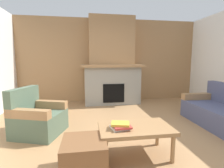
{
  "coord_description": "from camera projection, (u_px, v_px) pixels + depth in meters",
  "views": [
    {
      "loc": [
        -0.8,
        -2.61,
        1.32
      ],
      "look_at": [
        -0.24,
        0.98,
        0.83
      ],
      "focal_mm": 26.79,
      "sensor_mm": 36.0,
      "label": 1
    }
  ],
  "objects": [
    {
      "name": "ottoman",
      "position": [
        84.0,
        156.0,
        2.0
      ],
      "size": [
        0.52,
        0.52,
        0.4
      ],
      "primitive_type": "cube",
      "color": "brown",
      "rests_on": "ground"
    },
    {
      "name": "book_stack_near_edge",
      "position": [
        121.0,
        126.0,
        2.22
      ],
      "size": [
        0.27,
        0.26,
        0.09
      ],
      "color": "beige",
      "rests_on": "coffee_table"
    },
    {
      "name": "armchair",
      "position": [
        37.0,
        118.0,
        3.05
      ],
      "size": [
        0.96,
        0.96,
        0.85
      ],
      "color": "#4C604C",
      "rests_on": "ground"
    },
    {
      "name": "fireplace",
      "position": [
        112.0,
        67.0,
        5.27
      ],
      "size": [
        1.9,
        0.82,
        2.7
      ],
      "color": "gray",
      "rests_on": "ground"
    },
    {
      "name": "ground",
      "position": [
        135.0,
        139.0,
        2.85
      ],
      "size": [
        9.0,
        9.0,
        0.0
      ],
      "primitive_type": "plane",
      "color": "#9E754C"
    },
    {
      "name": "wall_back_wood_panel",
      "position": [
        110.0,
        61.0,
        5.61
      ],
      "size": [
        6.0,
        0.12,
        2.7
      ],
      "primitive_type": "cube",
      "color": "#997047",
      "rests_on": "ground"
    },
    {
      "name": "coffee_table",
      "position": [
        135.0,
        130.0,
        2.32
      ],
      "size": [
        1.0,
        0.6,
        0.43
      ],
      "color": "#997047",
      "rests_on": "ground"
    }
  ]
}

